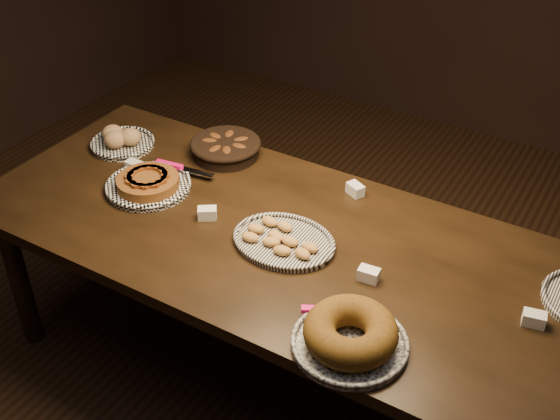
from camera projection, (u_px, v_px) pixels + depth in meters
The scene contains 8 objects.
ground at pixel (284, 376), 2.97m from camera, with size 5.00×5.00×0.00m, color black.
buffet_table at pixel (284, 252), 2.58m from camera, with size 2.40×1.00×0.75m.
apple_tart_plate at pixel (148, 183), 2.78m from camera, with size 0.36×0.36×0.06m.
madeleine_platter at pixel (283, 241), 2.49m from camera, with size 0.38×0.31×0.04m.
bundt_cake_plate at pixel (350, 335), 2.07m from camera, with size 0.37×0.36×0.11m.
croissant_basket at pixel (226, 147), 2.98m from camera, with size 0.30×0.30×0.08m.
bread_roll_plate at pixel (121, 140), 3.05m from camera, with size 0.28×0.28×0.09m.
tent_cards at pixel (308, 227), 2.55m from camera, with size 1.72×0.51×0.04m.
Camera 1 is at (1.03, -1.73, 2.30)m, focal length 45.00 mm.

